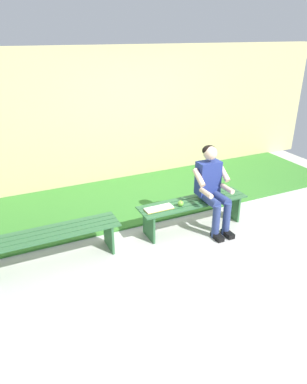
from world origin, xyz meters
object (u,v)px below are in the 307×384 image
at_px(bench_near, 193,207).
at_px(apple, 181,203).
at_px(bench_far, 52,239).
at_px(book_open, 159,208).
at_px(person_seated, 212,186).

relative_size(bench_near, apple, 20.13).
height_order(bench_near, bench_far, same).
xyz_separation_m(bench_near, book_open, (0.57, 0.01, 0.11)).
bearing_deg(apple, person_seated, 175.07).
relative_size(bench_near, person_seated, 1.35).
relative_size(bench_near, book_open, 4.06).
xyz_separation_m(bench_near, bench_far, (2.04, -0.00, 0.00)).
distance_m(person_seated, apple, 0.53).
bearing_deg(bench_near, person_seated, 157.81).
bearing_deg(bench_far, person_seated, 177.51).
xyz_separation_m(person_seated, book_open, (0.81, -0.09, -0.23)).
bearing_deg(bench_far, book_open, 179.56).
relative_size(apple, book_open, 0.20).
bearing_deg(apple, bench_far, -1.82).
bearing_deg(book_open, person_seated, 173.49).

